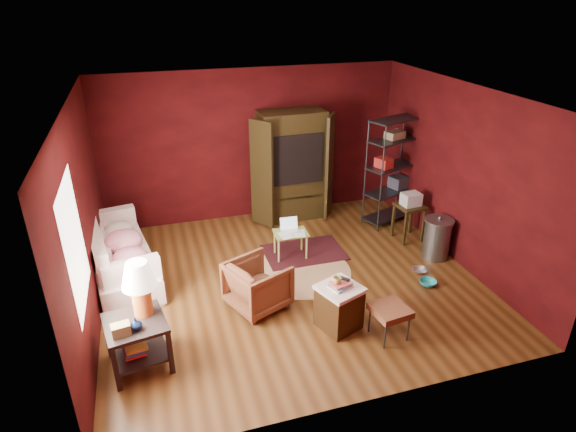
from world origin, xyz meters
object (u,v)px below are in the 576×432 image
Objects in this scene: hamper at (339,306)px; wire_shelving at (392,167)px; laptop_desk at (290,235)px; armchair at (258,283)px; tv_armoire at (292,164)px; side_table at (138,306)px; sofa at (120,252)px.

wire_shelving reaches higher than hamper.
hamper is at bearing -84.88° from laptop_desk.
armchair is at bearing 140.28° from hamper.
tv_armoire is (1.32, 2.66, 0.70)m from armchair.
laptop_desk is 2.41m from wire_shelving.
tv_armoire reaches higher than armchair.
wire_shelving is (2.18, 0.77, 0.68)m from laptop_desk.
wire_shelving is at bearing -24.58° from tv_armoire.
tv_armoire is at bearing -49.59° from armchair.
side_table reaches higher than armchair.
side_table is 2.50m from hamper.
wire_shelving reaches higher than armchair.
hamper is (2.46, -0.08, -0.47)m from side_table.
sofa is at bearing 142.32° from hamper.
side_table is 0.66× the size of wire_shelving.
armchair is at bearing 23.21° from side_table.
wire_shelving is (2.11, 2.69, 0.77)m from hamper.
wire_shelving is at bearing -92.05° from sofa.
wire_shelving is (1.70, -0.72, 0.01)m from tv_armoire.
wire_shelving is (4.57, 2.60, 0.30)m from side_table.
armchair is 3.65m from wire_shelving.
side_table reaches higher than hamper.
side_table is at bearing -170.10° from wire_shelving.
armchair reaches higher than laptop_desk.
sofa is at bearing -158.89° from tv_armoire.
wire_shelving is (4.83, 0.59, 0.67)m from sofa.
laptop_desk is 0.33× the size of wire_shelving.
tv_armoire is at bearing 49.18° from side_table.
hamper is at bearing -147.94° from wire_shelving.
tv_armoire is at bearing 83.07° from hamper.
sofa is 3.23× the size of laptop_desk.
tv_armoire is (0.48, 1.49, 0.66)m from laptop_desk.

